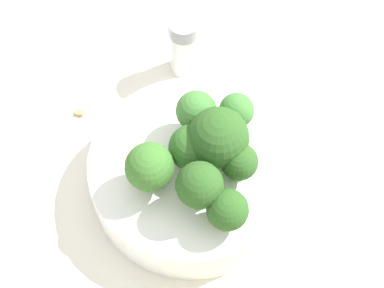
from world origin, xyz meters
The scene contains 12 objects.
ground_plane centered at (0.00, 0.00, 0.00)m, with size 3.00×3.00×0.00m, color silver.
bowl centered at (0.00, 0.00, 0.02)m, with size 0.19×0.19×0.05m, color white.
broccoli_floret_0 centered at (0.00, 0.00, 0.07)m, with size 0.04×0.04×0.05m.
broccoli_floret_1 centered at (0.02, 0.00, 0.08)m, with size 0.05×0.05×0.06m.
broccoli_floret_2 centered at (-0.04, -0.02, 0.08)m, with size 0.04×0.04×0.05m.
broccoli_floret_3 centered at (0.05, 0.03, 0.07)m, with size 0.03×0.03×0.04m.
broccoli_floret_4 centered at (0.01, 0.03, 0.08)m, with size 0.04×0.04×0.05m.
broccoli_floret_5 centered at (0.00, -0.04, 0.08)m, with size 0.04×0.04×0.06m.
broccoli_floret_6 centered at (0.02, -0.06, 0.07)m, with size 0.04×0.04×0.04m.
broccoli_floret_7 centered at (0.04, -0.02, 0.07)m, with size 0.03×0.03×0.04m.
pepper_shaker centered at (0.01, 0.14, 0.04)m, with size 0.03×0.03×0.07m.
almond_crumb_1 centered at (-0.10, 0.10, 0.00)m, with size 0.01×0.01×0.01m, color #AD7F4C.
Camera 1 is at (-0.04, -0.28, 0.56)m, focal length 60.00 mm.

